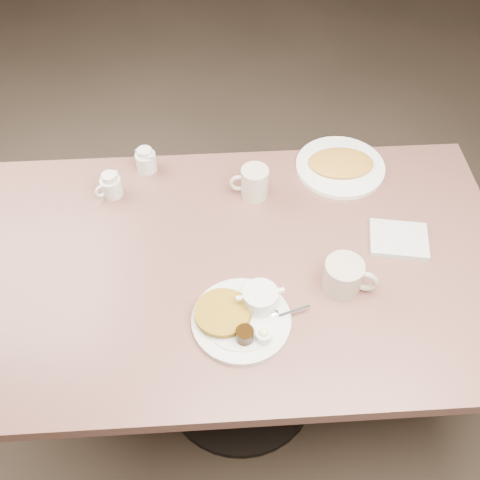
{
  "coord_description": "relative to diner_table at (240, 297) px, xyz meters",
  "views": [
    {
      "loc": [
        -0.06,
        -0.95,
        1.99
      ],
      "look_at": [
        0.0,
        0.02,
        0.82
      ],
      "focal_mm": 42.51,
      "sensor_mm": 36.0,
      "label": 1
    }
  ],
  "objects": [
    {
      "name": "napkin",
      "position": [
        0.45,
        0.05,
        0.18
      ],
      "size": [
        0.18,
        0.16,
        0.02
      ],
      "color": "silver",
      "rests_on": "diner_table"
    },
    {
      "name": "room",
      "position": [
        0.0,
        0.0,
        0.82
      ],
      "size": [
        7.04,
        8.04,
        2.84
      ],
      "color": "#4C3F33",
      "rests_on": "ground"
    },
    {
      "name": "coffee_mug_far",
      "position": [
        0.06,
        0.26,
        0.22
      ],
      "size": [
        0.12,
        0.09,
        0.1
      ],
      "color": "beige",
      "rests_on": "diner_table"
    },
    {
      "name": "diner_table",
      "position": [
        0.0,
        0.0,
        0.0
      ],
      "size": [
        1.5,
        0.9,
        0.75
      ],
      "color": "#84564C",
      "rests_on": "ground"
    },
    {
      "name": "creamer_left",
      "position": [
        -0.37,
        0.28,
        0.21
      ],
      "size": [
        0.09,
        0.08,
        0.08
      ],
      "color": "silver",
      "rests_on": "diner_table"
    },
    {
      "name": "hash_plate",
      "position": [
        0.34,
        0.35,
        0.18
      ],
      "size": [
        0.29,
        0.29,
        0.04
      ],
      "color": "white",
      "rests_on": "diner_table"
    },
    {
      "name": "main_plate",
      "position": [
        -0.01,
        -0.18,
        0.19
      ],
      "size": [
        0.32,
        0.29,
        0.07
      ],
      "color": "silver",
      "rests_on": "diner_table"
    },
    {
      "name": "coffee_mug_near",
      "position": [
        0.26,
        -0.1,
        0.22
      ],
      "size": [
        0.16,
        0.13,
        0.09
      ],
      "color": "#BAAF9D",
      "rests_on": "diner_table"
    },
    {
      "name": "creamer_right",
      "position": [
        -0.27,
        0.39,
        0.21
      ],
      "size": [
        0.08,
        0.09,
        0.08
      ],
      "color": "silver",
      "rests_on": "diner_table"
    }
  ]
}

